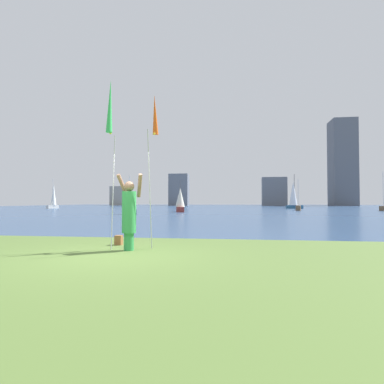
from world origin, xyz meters
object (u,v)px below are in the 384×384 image
(person, at_px, (129,212))
(sailboat_6, at_px, (180,201))
(sailboat_4, at_px, (129,200))
(bag, at_px, (119,240))
(kite_flag_right, at_px, (155,119))
(kite_flag_left, at_px, (110,110))
(sailboat_0, at_px, (293,195))
(sailboat_5, at_px, (53,197))
(sailboat_1, at_px, (298,208))
(sailboat_2, at_px, (383,208))

(person, relative_size, sailboat_6, 0.51)
(person, bearing_deg, sailboat_4, 102.04)
(bag, bearing_deg, sailboat_4, 108.41)
(kite_flag_right, distance_m, sailboat_4, 23.39)
(kite_flag_left, bearing_deg, kite_flag_right, 35.62)
(sailboat_0, bearing_deg, person, -103.41)
(kite_flag_left, distance_m, sailboat_5, 54.55)
(sailboat_4, bearing_deg, sailboat_1, 41.44)
(person, relative_size, kite_flag_right, 0.47)
(person, relative_size, sailboat_4, 0.52)
(person, distance_m, sailboat_0, 52.79)
(kite_flag_right, xyz_separation_m, bag, (-1.14, 0.34, -3.36))
(person, height_order, bag, person)
(person, bearing_deg, kite_flag_right, 44.38)
(bag, relative_size, sailboat_5, 0.05)
(kite_flag_left, xyz_separation_m, sailboat_1, (11.39, 38.98, -3.21))
(sailboat_4, bearing_deg, person, -70.85)
(person, xyz_separation_m, sailboat_2, (21.94, 38.99, -0.58))
(sailboat_1, relative_size, sailboat_5, 0.83)
(person, bearing_deg, sailboat_2, 53.53)
(sailboat_0, height_order, sailboat_6, sailboat_0)
(sailboat_0, distance_m, sailboat_2, 15.82)
(sailboat_4, bearing_deg, sailboat_2, 29.17)
(kite_flag_right, distance_m, sailboat_2, 44.06)
(sailboat_4, relative_size, sailboat_5, 0.71)
(bag, distance_m, sailboat_2, 44.22)
(kite_flag_left, bearing_deg, sailboat_2, 60.14)
(sailboat_2, relative_size, sailboat_5, 0.99)
(sailboat_4, xyz_separation_m, sailboat_5, (-22.10, 23.45, 0.58))
(sailboat_1, xyz_separation_m, sailboat_5, (-40.78, 6.96, 1.61))
(sailboat_1, bearing_deg, kite_flag_right, -105.21)
(person, xyz_separation_m, sailboat_5, (-29.88, 45.85, 1.03))
(kite_flag_right, bearing_deg, sailboat_4, 110.80)
(kite_flag_right, bearing_deg, kite_flag_left, -144.38)
(sailboat_2, height_order, sailboat_6, sailboat_2)
(sailboat_1, distance_m, sailboat_5, 41.40)
(person, distance_m, sailboat_4, 23.72)
(sailboat_2, bearing_deg, sailboat_6, -161.04)
(kite_flag_left, relative_size, bag, 16.23)
(kite_flag_left, bearing_deg, sailboat_4, 107.94)
(sailboat_0, distance_m, sailboat_1, 12.67)
(bag, distance_m, sailboat_1, 39.65)
(sailboat_2, height_order, sailboat_5, sailboat_5)
(person, bearing_deg, sailboat_6, 90.72)
(bag, height_order, sailboat_6, sailboat_6)
(kite_flag_left, bearing_deg, sailboat_6, 96.88)
(kite_flag_left, distance_m, sailboat_1, 40.73)
(bag, bearing_deg, sailboat_6, 96.84)
(sailboat_0, bearing_deg, kite_flag_left, -103.91)
(sailboat_5, distance_m, sailboat_6, 30.22)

